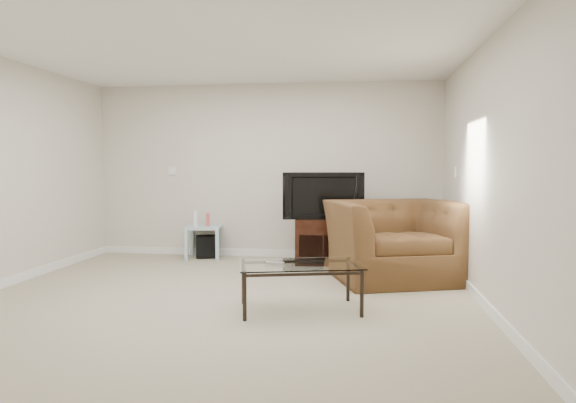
# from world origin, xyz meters

# --- Properties ---
(floor) EXTENTS (5.00, 5.00, 0.00)m
(floor) POSITION_xyz_m (0.00, 0.00, 0.00)
(floor) COLOR tan
(floor) RESTS_ON ground
(ceiling) EXTENTS (5.00, 5.00, 0.00)m
(ceiling) POSITION_xyz_m (0.00, 0.00, 2.50)
(ceiling) COLOR white
(ceiling) RESTS_ON ground
(wall_back) EXTENTS (5.00, 0.02, 2.50)m
(wall_back) POSITION_xyz_m (0.00, 2.50, 1.25)
(wall_back) COLOR silver
(wall_back) RESTS_ON ground
(wall_right) EXTENTS (0.02, 5.00, 2.50)m
(wall_right) POSITION_xyz_m (2.50, 0.00, 1.25)
(wall_right) COLOR silver
(wall_right) RESTS_ON ground
(plate_back) EXTENTS (0.12, 0.02, 0.12)m
(plate_back) POSITION_xyz_m (-1.40, 2.49, 1.25)
(plate_back) COLOR white
(plate_back) RESTS_ON wall_back
(plate_right_switch) EXTENTS (0.02, 0.09, 0.13)m
(plate_right_switch) POSITION_xyz_m (2.49, 1.60, 1.25)
(plate_right_switch) COLOR white
(plate_right_switch) RESTS_ON wall_right
(plate_right_outlet) EXTENTS (0.02, 0.08, 0.12)m
(plate_right_outlet) POSITION_xyz_m (2.49, 1.30, 0.30)
(plate_right_outlet) COLOR white
(plate_right_outlet) RESTS_ON wall_right
(tv_stand) EXTENTS (0.79, 0.60, 0.62)m
(tv_stand) POSITION_xyz_m (0.86, 2.05, 0.31)
(tv_stand) COLOR black
(tv_stand) RESTS_ON floor
(dvd_player) EXTENTS (0.41, 0.31, 0.05)m
(dvd_player) POSITION_xyz_m (0.86, 2.01, 0.51)
(dvd_player) COLOR black
(dvd_player) RESTS_ON tv_stand
(television) EXTENTS (1.02, 0.36, 0.62)m
(television) POSITION_xyz_m (0.86, 2.02, 0.93)
(television) COLOR black
(television) RESTS_ON tv_stand
(side_table) EXTENTS (0.54, 0.54, 0.46)m
(side_table) POSITION_xyz_m (-0.86, 2.28, 0.23)
(side_table) COLOR #ADBFD3
(side_table) RESTS_ON floor
(subwoofer) EXTENTS (0.37, 0.37, 0.30)m
(subwoofer) POSITION_xyz_m (-0.84, 2.30, 0.16)
(subwoofer) COLOR black
(subwoofer) RESTS_ON floor
(game_console) EXTENTS (0.08, 0.16, 0.21)m
(game_console) POSITION_xyz_m (-0.98, 2.25, 0.57)
(game_console) COLOR white
(game_console) RESTS_ON side_table
(game_case) EXTENTS (0.08, 0.14, 0.18)m
(game_case) POSITION_xyz_m (-0.80, 2.27, 0.56)
(game_case) COLOR #CC4C4C
(game_case) RESTS_ON side_table
(recliner) EXTENTS (1.63, 1.31, 1.24)m
(recliner) POSITION_xyz_m (1.74, 1.20, 0.62)
(recliner) COLOR #492F20
(recliner) RESTS_ON floor
(coffee_table) EXTENTS (1.21, 0.86, 0.43)m
(coffee_table) POSITION_xyz_m (0.80, -0.23, 0.21)
(coffee_table) COLOR black
(coffee_table) RESTS_ON floor
(remote) EXTENTS (0.18, 0.07, 0.02)m
(remote) POSITION_xyz_m (0.58, -0.27, 0.44)
(remote) COLOR #B2B2B7
(remote) RESTS_ON coffee_table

